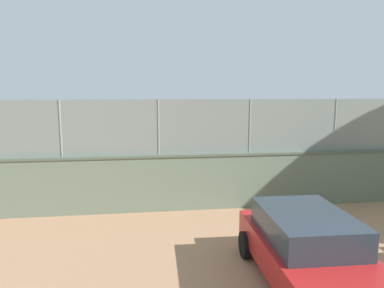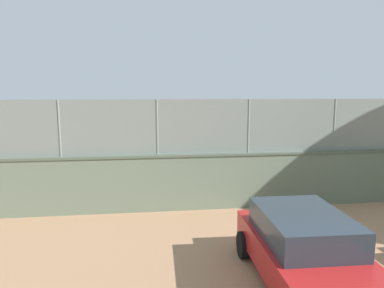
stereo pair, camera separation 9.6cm
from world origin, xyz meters
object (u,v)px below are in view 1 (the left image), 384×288
at_px(sports_ball, 112,131).
at_px(player_near_wall_returning, 119,134).
at_px(parked_car_red, 308,249).
at_px(player_foreground_swinging, 228,133).
at_px(spare_ball_by_wall, 151,198).

bearing_deg(sports_ball, player_near_wall_returning, -111.93).
bearing_deg(parked_car_red, player_foreground_swinging, -98.79).
xyz_separation_m(player_foreground_swinging, parked_car_red, (2.80, 18.10, -0.17)).
relative_size(player_foreground_swinging, spare_ball_by_wall, 8.73).
height_order(player_near_wall_returning, player_foreground_swinging, player_foreground_swinging).
bearing_deg(spare_ball_by_wall, player_near_wall_returning, -81.03).
relative_size(player_foreground_swinging, sports_ball, 16.90).
relative_size(player_near_wall_returning, spare_ball_by_wall, 8.71).
xyz_separation_m(player_near_wall_returning, sports_ball, (0.39, 0.97, 0.32)).
height_order(sports_ball, spare_ball_by_wall, sports_ball).
xyz_separation_m(player_foreground_swinging, spare_ball_by_wall, (5.81, 12.08, -0.85)).
xyz_separation_m(player_near_wall_returning, player_foreground_swinging, (-7.75, 0.21, 0.00)).
distance_m(player_foreground_swinging, parked_car_red, 18.31).
bearing_deg(player_foreground_swinging, sports_ball, 5.33).
relative_size(player_near_wall_returning, player_foreground_swinging, 1.00).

